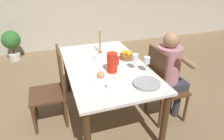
# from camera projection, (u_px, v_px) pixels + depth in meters

# --- Properties ---
(ground_plane) EXTENTS (20.00, 20.00, 0.00)m
(ground_plane) POSITION_uv_depth(u_px,v_px,m) (106.00, 113.00, 2.78)
(ground_plane) COLOR #7F6647
(dining_table) EXTENTS (0.95, 1.62, 0.75)m
(dining_table) POSITION_uv_depth(u_px,v_px,m) (106.00, 72.00, 2.49)
(dining_table) COLOR silver
(dining_table) RESTS_ON ground_plane
(chair_person_side) EXTENTS (0.42, 0.42, 0.99)m
(chair_person_side) POSITION_uv_depth(u_px,v_px,m) (162.00, 85.00, 2.49)
(chair_person_side) COLOR #51331E
(chair_person_side) RESTS_ON ground_plane
(chair_opposite) EXTENTS (0.42, 0.42, 0.99)m
(chair_opposite) POSITION_uv_depth(u_px,v_px,m) (53.00, 87.00, 2.44)
(chair_opposite) COLOR #51331E
(chair_opposite) RESTS_ON ground_plane
(person_seated) EXTENTS (0.39, 0.41, 1.17)m
(person_seated) POSITION_uv_depth(u_px,v_px,m) (170.00, 70.00, 2.46)
(person_seated) COLOR #33333D
(person_seated) RESTS_ON ground_plane
(red_pitcher) EXTENTS (0.14, 0.12, 0.23)m
(red_pitcher) POSITION_uv_depth(u_px,v_px,m) (112.00, 63.00, 2.23)
(red_pitcher) COLOR red
(red_pitcher) RESTS_ON dining_table
(wine_glass_water) EXTENTS (0.07, 0.07, 0.19)m
(wine_glass_water) POSITION_uv_depth(u_px,v_px,m) (135.00, 58.00, 2.28)
(wine_glass_water) COLOR white
(wine_glass_water) RESTS_ON dining_table
(wine_glass_juice) EXTENTS (0.07, 0.07, 0.18)m
(wine_glass_juice) POSITION_uv_depth(u_px,v_px,m) (147.00, 61.00, 2.23)
(wine_glass_juice) COLOR white
(wine_glass_juice) RESTS_ON dining_table
(teacup_near_person) EXTENTS (0.15, 0.15, 0.06)m
(teacup_near_person) POSITION_uv_depth(u_px,v_px,m) (110.00, 86.00, 1.96)
(teacup_near_person) COLOR white
(teacup_near_person) RESTS_ON dining_table
(teacup_across) EXTENTS (0.15, 0.15, 0.06)m
(teacup_across) POSITION_uv_depth(u_px,v_px,m) (98.00, 57.00, 2.59)
(teacup_across) COLOR white
(teacup_across) RESTS_ON dining_table
(serving_tray) EXTENTS (0.28, 0.28, 0.03)m
(serving_tray) POSITION_uv_depth(u_px,v_px,m) (147.00, 84.00, 2.02)
(serving_tray) COLOR #9E9EA3
(serving_tray) RESTS_ON dining_table
(bread_plate) EXTENTS (0.18, 0.18, 0.08)m
(bread_plate) POSITION_uv_depth(u_px,v_px,m) (101.00, 76.00, 2.14)
(bread_plate) COLOR white
(bread_plate) RESTS_ON dining_table
(fruit_bowl) EXTENTS (0.19, 0.19, 0.11)m
(fruit_bowl) POSITION_uv_depth(u_px,v_px,m) (127.00, 55.00, 2.60)
(fruit_bowl) COLOR brown
(fruit_bowl) RESTS_ON dining_table
(candlestick_tall) EXTENTS (0.06, 0.06, 0.37)m
(candlestick_tall) POSITION_uv_depth(u_px,v_px,m) (100.00, 43.00, 2.73)
(candlestick_tall) COLOR olive
(candlestick_tall) RESTS_ON dining_table
(potted_plant) EXTENTS (0.38, 0.38, 0.65)m
(potted_plant) POSITION_uv_depth(u_px,v_px,m) (11.00, 42.00, 4.22)
(potted_plant) COLOR beige
(potted_plant) RESTS_ON ground_plane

